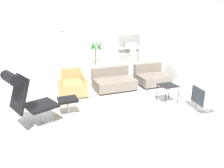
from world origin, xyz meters
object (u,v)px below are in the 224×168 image
(ottoman, at_px, (68,103))
(potted_plant, at_px, (96,61))
(lounge_chair, at_px, (25,95))
(crt_television, at_px, (206,97))
(side_table, at_px, (168,87))
(shelf_unit, at_px, (130,46))
(armchair_red, at_px, (72,85))
(couch_low, at_px, (113,81))
(couch_second, at_px, (151,77))

(ottoman, height_order, potted_plant, potted_plant)
(lounge_chair, relative_size, crt_television, 1.99)
(ottoman, relative_size, side_table, 0.96)
(lounge_chair, relative_size, shelf_unit, 0.69)
(lounge_chair, height_order, ottoman, lounge_chair)
(potted_plant, distance_m, shelf_unit, 1.60)
(armchair_red, relative_size, potted_plant, 0.65)
(couch_low, bearing_deg, armchair_red, 3.06)
(crt_television, bearing_deg, ottoman, 80.81)
(side_table, distance_m, potted_plant, 3.09)
(lounge_chair, distance_m, side_table, 3.53)
(ottoman, height_order, armchair_red, armchair_red)
(lounge_chair, height_order, couch_second, lounge_chair)
(couch_low, xyz_separation_m, crt_television, (1.47, -2.31, 0.12))
(crt_television, xyz_separation_m, shelf_unit, (-0.04, 4.01, 0.66))
(lounge_chair, height_order, crt_television, lounge_chair)
(couch_low, relative_size, crt_television, 2.02)
(couch_second, bearing_deg, side_table, 75.51)
(lounge_chair, bearing_deg, shelf_unit, 109.13)
(potted_plant, bearing_deg, side_table, -70.27)
(armchair_red, bearing_deg, couch_low, -169.28)
(armchair_red, xyz_separation_m, side_table, (2.25, -1.47, 0.14))
(side_table, height_order, crt_television, crt_television)
(shelf_unit, bearing_deg, couch_second, -92.34)
(shelf_unit, bearing_deg, couch_low, -130.04)
(potted_plant, bearing_deg, couch_low, -86.13)
(crt_television, bearing_deg, couch_second, 12.23)
(ottoman, distance_m, armchair_red, 1.27)
(ottoman, xyz_separation_m, couch_second, (3.03, 1.21, -0.05))
(lounge_chair, bearing_deg, potted_plant, 120.03)
(potted_plant, bearing_deg, crt_television, -67.15)
(armchair_red, height_order, shelf_unit, shelf_unit)
(crt_television, relative_size, potted_plant, 0.43)
(lounge_chair, height_order, couch_low, lounge_chair)
(lounge_chair, distance_m, couch_second, 4.24)
(ottoman, xyz_separation_m, crt_television, (3.14, -1.06, 0.07))
(lounge_chair, height_order, armchair_red, lounge_chair)
(armchair_red, distance_m, shelf_unit, 3.32)
(couch_second, bearing_deg, lounge_chair, 22.49)
(ottoman, height_order, crt_television, crt_television)
(side_table, bearing_deg, potted_plant, 109.73)
(crt_television, bearing_deg, shelf_unit, 9.99)
(lounge_chair, relative_size, ottoman, 2.75)
(ottoman, height_order, side_table, side_table)
(lounge_chair, relative_size, couch_second, 1.22)
(couch_low, distance_m, shelf_unit, 2.35)
(crt_television, relative_size, shelf_unit, 0.35)
(side_table, bearing_deg, couch_second, 74.37)
(side_table, relative_size, shelf_unit, 0.26)
(couch_second, bearing_deg, armchair_red, 1.08)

